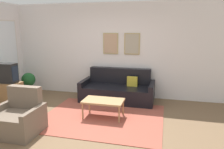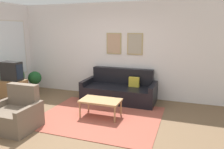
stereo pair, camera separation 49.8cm
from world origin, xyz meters
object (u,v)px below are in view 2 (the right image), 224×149
(tv, at_px, (12,71))
(potted_plant_tall, at_px, (14,78))
(coffee_table, at_px, (101,101))
(armchair, at_px, (16,115))
(couch, at_px, (120,90))

(tv, distance_m, potted_plant_tall, 0.50)
(coffee_table, bearing_deg, tv, 175.73)
(armchair, bearing_deg, potted_plant_tall, 119.33)
(tv, xyz_separation_m, armchair, (1.27, -1.29, -0.58))
(couch, distance_m, armchair, 2.75)
(couch, relative_size, tv, 3.68)
(tv, height_order, armchair, tv)
(couch, bearing_deg, coffee_table, -92.80)
(potted_plant_tall, bearing_deg, armchair, -46.91)
(armchair, bearing_deg, tv, 120.65)
(coffee_table, height_order, tv, tv)
(armchair, bearing_deg, coffee_table, 24.54)
(tv, distance_m, armchair, 1.90)
(coffee_table, bearing_deg, armchair, -141.69)
(couch, height_order, potted_plant_tall, potted_plant_tall)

